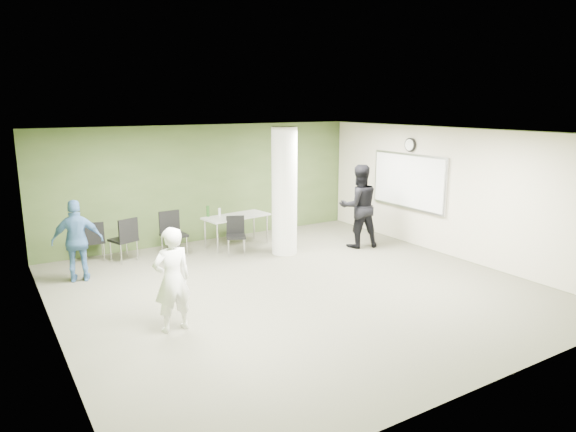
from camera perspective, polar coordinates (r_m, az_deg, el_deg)
floor at (r=9.45m, az=0.73°, el=-7.96°), size 8.00×8.00×0.00m
ceiling at (r=8.87m, az=0.79°, el=9.24°), size 8.00×8.00×0.00m
wall_back at (r=12.57m, az=-9.09°, el=3.61°), size 8.00×2.80×0.02m
wall_left at (r=7.75m, az=-25.10°, el=-2.92°), size 0.02×8.00×2.80m
wall_right_cream at (r=11.67m, az=17.59°, el=2.51°), size 0.02×8.00×2.80m
column at (r=11.25m, az=-0.41°, el=2.74°), size 0.56×0.56×2.80m
whiteboard at (r=12.40m, az=13.21°, el=3.79°), size 0.05×2.30×1.30m
wall_clock at (r=12.31m, az=13.41°, el=7.70°), size 0.06×0.32×0.32m
folding_table at (r=12.02m, az=-5.87°, el=-0.18°), size 1.61×0.87×0.98m
wastebasket at (r=11.75m, az=-12.66°, el=-3.43°), size 0.25×0.25×0.29m
chair_back_left at (r=11.57m, az=-20.79°, el=-2.34°), size 0.47×0.47×0.87m
chair_back_right at (r=11.32m, az=-17.62°, el=-2.16°), size 0.60×0.60×0.95m
chair_table_left at (r=11.52m, az=-12.76°, el=-1.52°), size 0.52×0.52×0.98m
chair_table_right at (r=11.46m, az=-5.82°, el=-1.81°), size 0.55×0.55×0.84m
woman_white at (r=7.69m, az=-12.74°, el=-6.91°), size 0.60×0.41×1.57m
man_black at (r=11.96m, az=7.88°, el=1.09°), size 1.11×0.98×1.93m
man_blue at (r=10.36m, az=-22.35°, el=-2.57°), size 0.98×0.60×1.56m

